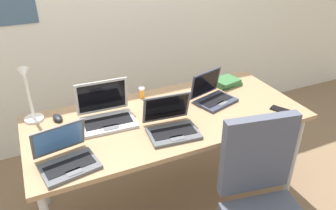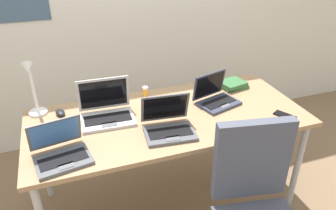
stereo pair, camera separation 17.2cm
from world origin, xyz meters
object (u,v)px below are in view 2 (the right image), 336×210
(laptop_back_left, at_px, (61,152))
(laptop_mid_desk, at_px, (107,112))
(desk_lamp, at_px, (33,89))
(laptop_far_corner, at_px, (216,98))
(laptop_front_right, at_px, (168,125))
(pill_bottle, at_px, (145,92))
(cell_phone, at_px, (285,115))
(computer_mouse, at_px, (60,112))
(book_stack, at_px, (233,84))
(coffee_mug, at_px, (173,104))

(laptop_back_left, bearing_deg, laptop_mid_desk, 47.68)
(desk_lamp, bearing_deg, laptop_back_left, -76.98)
(laptop_far_corner, height_order, laptop_front_right, laptop_front_right)
(desk_lamp, xyz_separation_m, pill_bottle, (0.73, 0.03, -0.16))
(laptop_far_corner, distance_m, cell_phone, 0.47)
(computer_mouse, height_order, book_stack, book_stack)
(desk_lamp, relative_size, pill_bottle, 5.07)
(pill_bottle, xyz_separation_m, book_stack, (0.67, -0.07, -0.02))
(desk_lamp, xyz_separation_m, laptop_front_right, (0.74, -0.45, -0.15))
(laptop_back_left, distance_m, computer_mouse, 0.48)
(laptop_mid_desk, distance_m, computer_mouse, 0.32)
(cell_phone, height_order, book_stack, book_stack)
(laptop_back_left, height_order, coffee_mug, laptop_back_left)
(laptop_mid_desk, height_order, computer_mouse, laptop_mid_desk)
(laptop_back_left, relative_size, coffee_mug, 2.85)
(pill_bottle, bearing_deg, laptop_front_right, -89.06)
(desk_lamp, xyz_separation_m, laptop_far_corner, (1.17, -0.22, -0.15))
(book_stack, relative_size, coffee_mug, 1.92)
(coffee_mug, bearing_deg, desk_lamp, 166.26)
(desk_lamp, distance_m, book_stack, 1.42)
(computer_mouse, distance_m, coffee_mug, 0.75)
(computer_mouse, height_order, pill_bottle, pill_bottle)
(laptop_mid_desk, height_order, laptop_far_corner, laptop_mid_desk)
(laptop_mid_desk, bearing_deg, desk_lamp, 157.31)
(coffee_mug, bearing_deg, cell_phone, -26.13)
(laptop_front_right, height_order, pill_bottle, laptop_front_right)
(laptop_front_right, bearing_deg, book_stack, 31.62)
(laptop_far_corner, relative_size, coffee_mug, 2.86)
(laptop_back_left, height_order, book_stack, laptop_back_left)
(laptop_front_right, xyz_separation_m, computer_mouse, (-0.61, 0.42, -0.03))
(laptop_back_left, height_order, cell_phone, laptop_back_left)
(laptop_front_right, xyz_separation_m, cell_phone, (0.78, -0.08, -0.04))
(laptop_front_right, bearing_deg, laptop_mid_desk, 139.42)
(laptop_far_corner, relative_size, cell_phone, 2.37)
(desk_lamp, bearing_deg, computer_mouse, -12.83)
(pill_bottle, bearing_deg, book_stack, -5.94)
(laptop_mid_desk, distance_m, laptop_far_corner, 0.75)
(laptop_front_right, bearing_deg, laptop_far_corner, 28.18)
(coffee_mug, bearing_deg, pill_bottle, 117.94)
(desk_lamp, bearing_deg, laptop_front_right, -31.34)
(computer_mouse, height_order, coffee_mug, coffee_mug)
(cell_phone, xyz_separation_m, book_stack, (-0.11, 0.49, 0.02))
(pill_bottle, bearing_deg, laptop_mid_desk, -147.03)
(cell_phone, bearing_deg, computer_mouse, 131.62)
(laptop_mid_desk, relative_size, coffee_mug, 3.05)
(laptop_mid_desk, bearing_deg, laptop_far_corner, -3.60)
(desk_lamp, relative_size, cell_phone, 2.94)
(laptop_far_corner, bearing_deg, laptop_back_left, -164.89)
(desk_lamp, distance_m, cell_phone, 1.62)
(coffee_mug, bearing_deg, laptop_front_right, -116.32)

